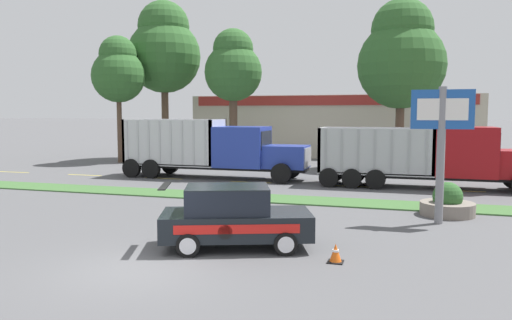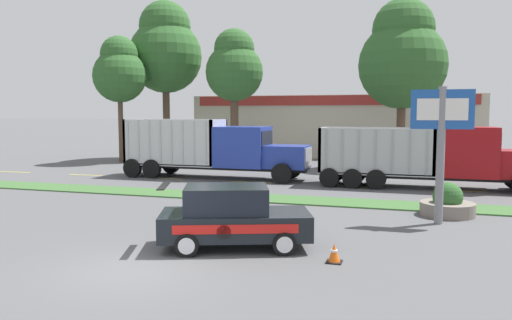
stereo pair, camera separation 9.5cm
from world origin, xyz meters
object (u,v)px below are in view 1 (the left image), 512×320
Objects in this scene: dump_truck_lead at (444,158)px; dump_truck_mid at (228,151)px; traffic_cone at (336,253)px; stone_planter at (447,204)px; store_sign_post at (442,130)px; rally_car at (233,217)px.

dump_truck_mid is (-11.81, 0.59, 0.05)m from dump_truck_lead.
dump_truck_mid is 16.99m from traffic_cone.
traffic_cone is at bearing -103.84° from dump_truck_lead.
dump_truck_lead is at bearing 76.16° from traffic_cone.
dump_truck_lead is 11.83m from dump_truck_mid.
stone_planter is at bearing -33.37° from dump_truck_mid.
stone_planter is (-0.30, -6.99, -1.14)m from dump_truck_lead.
dump_truck_mid is at bearing 140.52° from store_sign_post.
store_sign_post is at bearing -39.48° from dump_truck_mid.
dump_truck_mid is 13.83m from stone_planter.
dump_truck_mid is 2.34× the size of store_sign_post.
traffic_cone is at bearing -113.97° from stone_planter.
rally_car is at bearing 168.81° from traffic_cone.
store_sign_post is 6.93m from traffic_cone.
stone_planter is at bearing -92.48° from dump_truck_lead.
store_sign_post is (11.12, -9.16, 1.62)m from dump_truck_mid.
traffic_cone is (-3.18, -7.16, -0.19)m from stone_planter.
dump_truck_lead is at bearing 85.36° from store_sign_post.
rally_car is (5.34, -14.15, -0.73)m from dump_truck_mid.
dump_truck_lead is 2.34× the size of rally_car.
stone_planter is (0.39, 1.58, -2.81)m from store_sign_post.
dump_truck_mid reaches higher than stone_planter.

